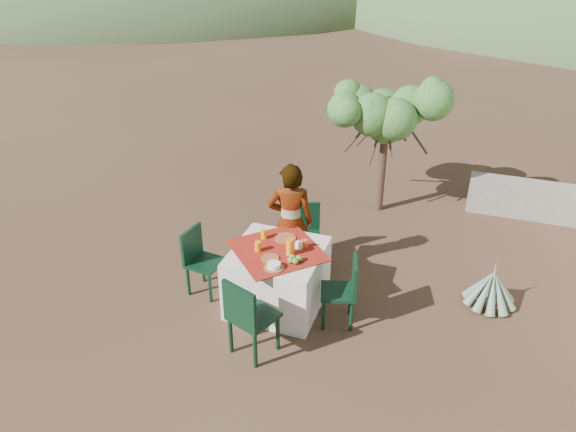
# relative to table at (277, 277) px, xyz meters

# --- Properties ---
(ground) EXTENTS (160.00, 160.00, 0.00)m
(ground) POSITION_rel_table_xyz_m (-0.31, -0.08, -0.38)
(ground) COLOR #382219
(ground) RESTS_ON ground
(table) EXTENTS (1.30, 1.30, 0.76)m
(table) POSITION_rel_table_xyz_m (0.00, 0.00, 0.00)
(table) COLOR white
(table) RESTS_ON ground
(chair_far) EXTENTS (0.49, 0.49, 0.82)m
(chair_far) POSITION_rel_table_xyz_m (0.03, 1.02, 0.08)
(chair_far) COLOR black
(chair_far) RESTS_ON ground
(chair_near) EXTENTS (0.56, 0.56, 0.94)m
(chair_near) POSITION_rel_table_xyz_m (0.02, -0.92, 0.14)
(chair_near) COLOR black
(chair_near) RESTS_ON ground
(chair_left) EXTENTS (0.44, 0.44, 0.85)m
(chair_left) POSITION_rel_table_xyz_m (-0.98, -0.04, 0.09)
(chair_left) COLOR black
(chair_left) RESTS_ON ground
(chair_right) EXTENTS (0.47, 0.47, 0.83)m
(chair_right) POSITION_rel_table_xyz_m (0.82, -0.07, 0.08)
(chair_right) COLOR black
(chair_right) RESTS_ON ground
(person) EXTENTS (0.65, 0.52, 1.56)m
(person) POSITION_rel_table_xyz_m (-0.05, 0.63, 0.40)
(person) COLOR #8C6651
(person) RESTS_ON ground
(shrub_tree) EXTENTS (1.59, 1.56, 1.87)m
(shrub_tree) POSITION_rel_table_xyz_m (0.74, 2.84, 1.10)
(shrub_tree) COLOR #4C3326
(shrub_tree) RESTS_ON ground
(agave) EXTENTS (0.63, 0.63, 0.67)m
(agave) POSITION_rel_table_xyz_m (2.40, 0.82, -0.15)
(agave) COLOR gray
(agave) RESTS_ON ground
(stone_wall) EXTENTS (2.60, 0.35, 0.55)m
(stone_wall) POSITION_rel_table_xyz_m (3.29, 3.32, -0.10)
(stone_wall) COLOR gray
(stone_wall) RESTS_ON ground
(plate_far) EXTENTS (0.26, 0.26, 0.01)m
(plate_far) POSITION_rel_table_xyz_m (0.01, 0.26, 0.39)
(plate_far) COLOR brown
(plate_far) RESTS_ON table
(plate_near) EXTENTS (0.20, 0.20, 0.01)m
(plate_near) POSITION_rel_table_xyz_m (-0.01, -0.20, 0.39)
(plate_near) COLOR brown
(plate_near) RESTS_ON table
(glass_far) EXTENTS (0.07, 0.07, 0.12)m
(glass_far) POSITION_rel_table_xyz_m (-0.23, 0.19, 0.44)
(glass_far) COLOR orange
(glass_far) RESTS_ON table
(glass_near) EXTENTS (0.07, 0.07, 0.12)m
(glass_near) POSITION_rel_table_xyz_m (-0.20, -0.09, 0.44)
(glass_near) COLOR orange
(glass_near) RESTS_ON table
(juice_pitcher) EXTENTS (0.09, 0.09, 0.20)m
(juice_pitcher) POSITION_rel_table_xyz_m (0.17, -0.04, 0.48)
(juice_pitcher) COLOR orange
(juice_pitcher) RESTS_ON table
(bowl_plate) EXTENTS (0.22, 0.22, 0.01)m
(bowl_plate) POSITION_rel_table_xyz_m (0.09, -0.36, 0.39)
(bowl_plate) COLOR brown
(bowl_plate) RESTS_ON table
(white_bowl) EXTENTS (0.15, 0.15, 0.05)m
(white_bowl) POSITION_rel_table_xyz_m (0.09, -0.36, 0.42)
(white_bowl) COLOR white
(white_bowl) RESTS_ON bowl_plate
(jar_left) EXTENTS (0.06, 0.06, 0.09)m
(jar_left) POSITION_rel_table_xyz_m (0.26, 0.15, 0.43)
(jar_left) COLOR #D55A25
(jar_left) RESTS_ON table
(jar_right) EXTENTS (0.06, 0.06, 0.10)m
(jar_right) POSITION_rel_table_xyz_m (0.29, 0.17, 0.43)
(jar_right) COLOR #D55A25
(jar_right) RESTS_ON table
(napkin_holder) EXTENTS (0.08, 0.06, 0.09)m
(napkin_holder) POSITION_rel_table_xyz_m (0.22, 0.10, 0.43)
(napkin_holder) COLOR white
(napkin_holder) RESTS_ON table
(fruit_cluster) EXTENTS (0.15, 0.14, 0.08)m
(fruit_cluster) POSITION_rel_table_xyz_m (0.26, -0.17, 0.42)
(fruit_cluster) COLOR #5D9034
(fruit_cluster) RESTS_ON table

